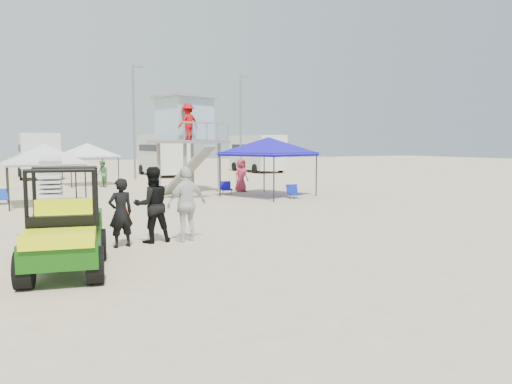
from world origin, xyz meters
name	(u,v)px	position (x,y,z in m)	size (l,w,h in m)	color
ground	(301,269)	(0.00, 0.00, 0.00)	(140.00, 140.00, 0.00)	beige
utility_cart	(63,226)	(-4.31, 1.83, 0.96)	(1.84, 2.91, 2.05)	#11480B
surf_trailer	(53,217)	(-4.30, 4.17, 0.80)	(1.58, 2.41, 1.97)	black
man_left	(121,213)	(-2.79, 3.87, 0.85)	(0.62, 0.41, 1.71)	black
man_mid	(152,205)	(-1.94, 4.12, 0.98)	(0.95, 0.74, 1.96)	black
man_right	(187,204)	(-1.09, 3.87, 0.98)	(1.15, 0.48, 1.96)	silver
lifeguard_tower	(186,122)	(3.27, 16.59, 3.64)	(3.89, 3.89, 4.89)	gray
canopy_blue	(269,140)	(6.04, 12.63, 2.70)	(4.51, 4.51, 3.25)	black
canopy_white_a	(44,147)	(-3.81, 13.76, 2.40)	(2.97, 2.97, 2.95)	black
canopy_white_c	(87,146)	(-0.74, 23.30, 2.41)	(3.41, 3.41, 2.96)	black
umbrella_b	(10,174)	(-5.01, 21.63, 0.92)	(2.01, 2.05, 1.84)	yellow
cone_far	(125,210)	(-1.62, 8.88, 0.25)	(0.34, 0.34, 0.50)	#EA3B07
beach_chair_a	(1,197)	(-5.47, 15.01, 0.31)	(0.55, 0.59, 0.64)	#103FAE
beach_chair_b	(293,192)	(6.70, 11.41, 0.31)	(0.60, 0.64, 0.64)	#0E229A
beach_chair_c	(226,188)	(4.70, 14.65, 0.31)	(0.68, 0.74, 0.64)	#130FAA
rv_mid_left	(38,154)	(-3.00, 31.49, 1.80)	(2.65, 6.50, 3.25)	silver
rv_mid_right	(164,153)	(6.00, 29.99, 1.80)	(2.64, 7.00, 3.25)	silver
rv_far_right	(257,152)	(15.00, 31.49, 1.80)	(2.64, 6.60, 3.25)	silver
light_pole_left	(134,123)	(3.00, 27.00, 4.00)	(0.14, 0.14, 8.00)	slate
light_pole_right	(241,125)	(12.00, 28.50, 4.00)	(0.14, 0.14, 8.00)	slate
distant_beachgoers	(92,178)	(-1.41, 17.34, 0.82)	(13.98, 6.88, 1.73)	#B13243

